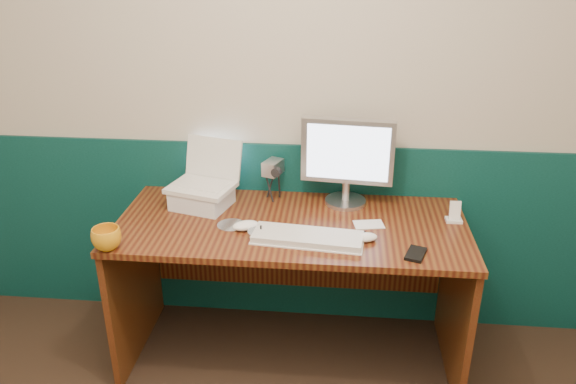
# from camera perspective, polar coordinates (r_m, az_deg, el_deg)

# --- Properties ---
(back_wall) EXTENTS (3.50, 0.04, 2.50)m
(back_wall) POSITION_cam_1_polar(r_m,az_deg,el_deg) (2.74, -0.51, 9.87)
(back_wall) COLOR #BAB09E
(back_wall) RESTS_ON ground
(wainscot) EXTENTS (3.48, 0.02, 1.00)m
(wainscot) POSITION_cam_1_polar(r_m,az_deg,el_deg) (3.00, -0.48, -4.23)
(wainscot) COLOR #062E2C
(wainscot) RESTS_ON ground
(desk) EXTENTS (1.60, 0.70, 0.75)m
(desk) POSITION_cam_1_polar(r_m,az_deg,el_deg) (2.75, 0.30, -10.11)
(desk) COLOR #3C140B
(desk) RESTS_ON ground
(laptop_riser) EXTENTS (0.30, 0.28, 0.09)m
(laptop_riser) POSITION_cam_1_polar(r_m,az_deg,el_deg) (2.73, -8.74, -0.59)
(laptop_riser) COLOR silver
(laptop_riser) RESTS_ON desk
(laptop) EXTENTS (0.34, 0.30, 0.24)m
(laptop) POSITION_cam_1_polar(r_m,az_deg,el_deg) (2.67, -8.96, 2.65)
(laptop) COLOR silver
(laptop) RESTS_ON laptop_riser
(monitor) EXTENTS (0.45, 0.17, 0.44)m
(monitor) POSITION_cam_1_polar(r_m,az_deg,el_deg) (2.68, 6.03, 3.12)
(monitor) COLOR silver
(monitor) RESTS_ON desk
(keyboard) EXTENTS (0.48, 0.20, 0.03)m
(keyboard) POSITION_cam_1_polar(r_m,az_deg,el_deg) (2.41, 2.00, -4.69)
(keyboard) COLOR silver
(keyboard) RESTS_ON desk
(mouse_right) EXTENTS (0.12, 0.09, 0.04)m
(mouse_right) POSITION_cam_1_polar(r_m,az_deg,el_deg) (2.42, 7.85, -4.58)
(mouse_right) COLOR white
(mouse_right) RESTS_ON desk
(mouse_left) EXTENTS (0.14, 0.11, 0.04)m
(mouse_left) POSITION_cam_1_polar(r_m,az_deg,el_deg) (2.50, -4.32, -3.41)
(mouse_left) COLOR white
(mouse_left) RESTS_ON desk
(mug) EXTENTS (0.14, 0.14, 0.10)m
(mug) POSITION_cam_1_polar(r_m,az_deg,el_deg) (2.45, -17.96, -4.52)
(mug) COLOR orange
(mug) RESTS_ON desk
(camcorder) EXTENTS (0.13, 0.15, 0.19)m
(camcorder) POSITION_cam_1_polar(r_m,az_deg,el_deg) (2.76, -1.52, 1.13)
(camcorder) COLOR #B9B8BE
(camcorder) RESTS_ON desk
(cd_spindle) EXTENTS (0.12, 0.12, 0.02)m
(cd_spindle) POSITION_cam_1_polar(r_m,az_deg,el_deg) (2.45, -2.76, -4.21)
(cd_spindle) COLOR #B6BBC7
(cd_spindle) RESTS_ON desk
(cd_loose_a) EXTENTS (0.13, 0.13, 0.00)m
(cd_loose_a) POSITION_cam_1_polar(r_m,az_deg,el_deg) (2.55, -5.79, -3.33)
(cd_loose_a) COLOR #B3BAC4
(cd_loose_a) RESTS_ON desk
(pen) EXTENTS (0.13, 0.06, 0.01)m
(pen) POSITION_cam_1_polar(r_m,az_deg,el_deg) (2.47, 6.39, -4.26)
(pen) COLOR black
(pen) RESTS_ON desk
(papers) EXTENTS (0.15, 0.11, 0.00)m
(papers) POSITION_cam_1_polar(r_m,az_deg,el_deg) (2.57, 8.20, -3.29)
(papers) COLOR silver
(papers) RESTS_ON desk
(dock) EXTENTS (0.07, 0.06, 0.01)m
(dock) POSITION_cam_1_polar(r_m,az_deg,el_deg) (2.68, 16.48, -2.75)
(dock) COLOR white
(dock) RESTS_ON desk
(music_player) EXTENTS (0.05, 0.03, 0.09)m
(music_player) POSITION_cam_1_polar(r_m,az_deg,el_deg) (2.66, 16.60, -1.79)
(music_player) COLOR white
(music_player) RESTS_ON dock
(pda) EXTENTS (0.10, 0.13, 0.01)m
(pda) POSITION_cam_1_polar(r_m,az_deg,el_deg) (2.36, 12.85, -6.15)
(pda) COLOR black
(pda) RESTS_ON desk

